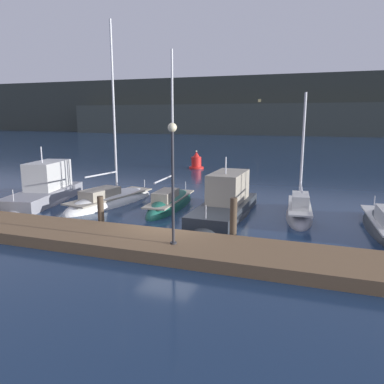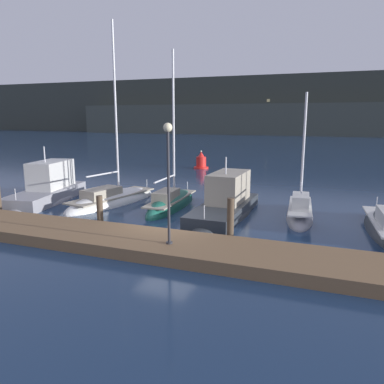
{
  "view_description": "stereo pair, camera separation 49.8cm",
  "coord_description": "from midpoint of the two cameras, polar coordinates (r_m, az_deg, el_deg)",
  "views": [
    {
      "loc": [
        6.14,
        -14.65,
        4.99
      ],
      "look_at": [
        0.0,
        3.09,
        1.2
      ],
      "focal_mm": 35.0,
      "sensor_mm": 36.0,
      "label": 1
    },
    {
      "loc": [
        6.61,
        -14.48,
        4.99
      ],
      "look_at": [
        0.0,
        3.09,
        1.2
      ],
      "focal_mm": 35.0,
      "sensor_mm": 36.0,
      "label": 2
    }
  ],
  "objects": [
    {
      "name": "dock_lamppost",
      "position": [
        13.11,
        -4.06,
        4.08
      ],
      "size": [
        0.32,
        0.32,
        4.34
      ],
      "color": "#2D2D33",
      "rests_on": "dock"
    },
    {
      "name": "mooring_pile_2",
      "position": [
        14.87,
        5.36,
        -4.45
      ],
      "size": [
        0.28,
        0.28,
        1.88
      ],
      "primitive_type": "cylinder",
      "color": "#4C3D2D",
      "rests_on": "ground"
    },
    {
      "name": "ground_plane",
      "position": [
        16.66,
        -4.36,
        -6.05
      ],
      "size": [
        400.0,
        400.0,
        0.0
      ],
      "primitive_type": "plane",
      "color": "#192D4C"
    },
    {
      "name": "motorboat_berth_1",
      "position": [
        24.06,
        -22.08,
        -0.39
      ],
      "size": [
        3.64,
        7.25,
        3.89
      ],
      "color": "gray",
      "rests_on": "ground"
    },
    {
      "name": "sailboat_berth_2",
      "position": [
        22.34,
        -12.95,
        -1.54
      ],
      "size": [
        3.23,
        7.25,
        10.98
      ],
      "color": "white",
      "rests_on": "ground"
    },
    {
      "name": "mooring_pile_1",
      "position": [
        17.31,
        -14.52,
        -3.1
      ],
      "size": [
        0.28,
        0.28,
        1.52
      ],
      "primitive_type": "cylinder",
      "color": "#4C3D2D",
      "rests_on": "ground"
    },
    {
      "name": "sailboat_berth_3",
      "position": [
        21.01,
        -4.02,
        -2.09
      ],
      "size": [
        1.74,
        6.14,
        9.36
      ],
      "color": "#195647",
      "rests_on": "ground"
    },
    {
      "name": "hillside_backdrop",
      "position": [
        116.03,
        16.62,
        12.25
      ],
      "size": [
        240.0,
        23.0,
        16.58
      ],
      "color": "#333833",
      "rests_on": "ground"
    },
    {
      "name": "motorboat_berth_4",
      "position": [
        19.5,
        4.35,
        -2.22
      ],
      "size": [
        2.47,
        7.28,
        3.47
      ],
      "color": "#2D3338",
      "rests_on": "ground"
    },
    {
      "name": "dock",
      "position": [
        14.62,
        -7.99,
        -7.73
      ],
      "size": [
        25.92,
        2.8,
        0.45
      ],
      "primitive_type": "cube",
      "color": "brown",
      "rests_on": "ground"
    },
    {
      "name": "channel_buoy",
      "position": [
        36.72,
        0.28,
        4.6
      ],
      "size": [
        1.45,
        1.45,
        1.77
      ],
      "color": "red",
      "rests_on": "ground"
    },
    {
      "name": "sailboat_berth_5",
      "position": [
        19.66,
        15.32,
        -3.27
      ],
      "size": [
        1.69,
        5.32,
        6.77
      ],
      "color": "gray",
      "rests_on": "ground"
    }
  ]
}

